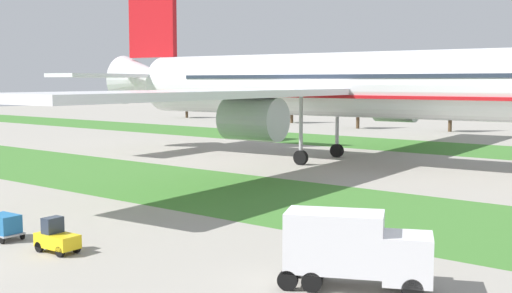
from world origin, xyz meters
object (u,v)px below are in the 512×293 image
object	(u,v)px
airliner	(339,84)
taxiway_marker_0	(415,236)
baggage_tug	(57,238)
ground_crew_marshaller	(369,257)
catering_truck	(354,247)
cargo_dolly_lead	(4,225)

from	to	relation	value
airliner	taxiway_marker_0	xyz separation A→B (m)	(23.99, -29.78, -8.92)
baggage_tug	ground_crew_marshaller	world-z (taller)	baggage_tug
baggage_tug	catering_truck	size ratio (longest dim) A/B	0.37
airliner	taxiway_marker_0	size ratio (longest dim) A/B	134.30
cargo_dolly_lead	taxiway_marker_0	xyz separation A→B (m)	(19.65, 15.33, -0.59)
airliner	baggage_tug	distance (m)	46.50
baggage_tug	taxiway_marker_0	bearing A→B (deg)	131.78
cargo_dolly_lead	taxiway_marker_0	distance (m)	24.93
ground_crew_marshaller	taxiway_marker_0	xyz separation A→B (m)	(-1.21, 7.73, -0.62)
airliner	cargo_dolly_lead	bearing A→B (deg)	0.69
taxiway_marker_0	catering_truck	bearing A→B (deg)	-80.63
taxiway_marker_0	ground_crew_marshaller	bearing A→B (deg)	-81.10
catering_truck	ground_crew_marshaller	world-z (taller)	catering_truck
airliner	ground_crew_marshaller	size ratio (longest dim) A/B	50.30
catering_truck	taxiway_marker_0	distance (m)	10.22
ground_crew_marshaller	airliner	bearing A→B (deg)	-42.64
catering_truck	airliner	bearing A→B (deg)	-173.23
catering_truck	ground_crew_marshaller	xyz separation A→B (m)	(-0.43, 2.23, -1.01)
airliner	baggage_tug	size ratio (longest dim) A/B	32.63
airliner	taxiway_marker_0	world-z (taller)	airliner
airliner	taxiway_marker_0	bearing A→B (deg)	34.05
catering_truck	taxiway_marker_0	bearing A→B (deg)	163.32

